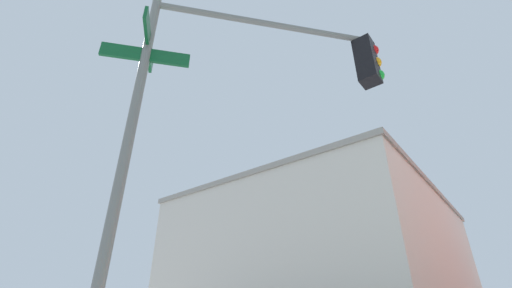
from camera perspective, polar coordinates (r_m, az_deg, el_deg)
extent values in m
cylinder|color=slate|center=(3.84, -21.61, -2.06)|extent=(0.12, 0.12, 5.58)
cylinder|color=slate|center=(5.30, 1.62, 20.02)|extent=(2.08, 2.51, 0.09)
cube|color=black|center=(5.49, 18.50, 13.29)|extent=(0.28, 0.28, 0.80)
sphere|color=red|center=(5.72, 19.46, 14.88)|extent=(0.18, 0.18, 0.18)
sphere|color=orange|center=(5.56, 19.88, 12.97)|extent=(0.18, 0.18, 0.18)
sphere|color=green|center=(5.40, 20.31, 10.95)|extent=(0.18, 0.18, 0.18)
cube|color=#0F5128|center=(4.62, -18.40, 14.32)|extent=(0.73, 0.88, 0.20)
cube|color=#0F5128|center=(4.76, -17.99, 16.29)|extent=(0.80, 0.66, 0.20)
cube|color=beige|center=(31.74, 12.60, -20.43)|extent=(19.45, 23.14, 10.17)
cube|color=gray|center=(32.81, 11.63, -11.28)|extent=(19.75, 23.44, 0.40)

